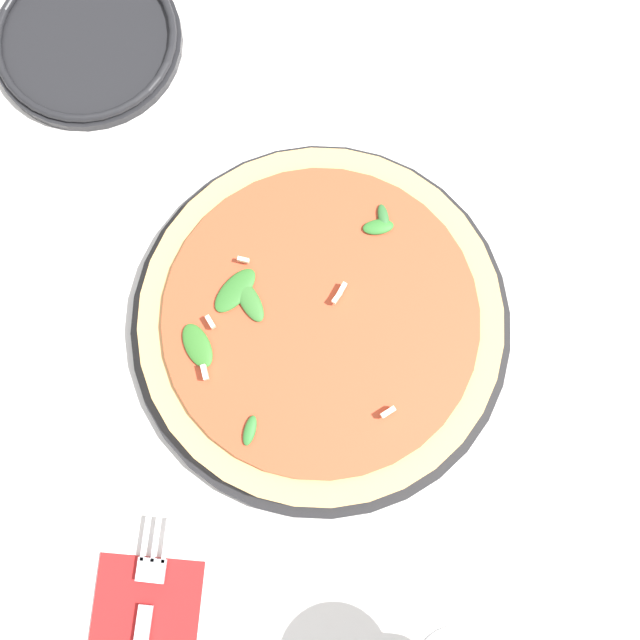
# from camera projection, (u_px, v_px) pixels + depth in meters

# --- Properties ---
(ground_plane) EXTENTS (6.00, 6.00, 0.00)m
(ground_plane) POSITION_uv_depth(u_px,v_px,m) (311.00, 326.00, 0.68)
(ground_plane) COLOR silver
(pizza_arugula_main) EXTENTS (0.34, 0.34, 0.05)m
(pizza_arugula_main) POSITION_uv_depth(u_px,v_px,m) (320.00, 323.00, 0.66)
(pizza_arugula_main) COLOR black
(pizza_arugula_main) RESTS_ON ground_plane
(fork) EXTENTS (0.19, 0.05, 0.00)m
(fork) POSITION_uv_depth(u_px,v_px,m) (141.00, 636.00, 0.62)
(fork) COLOR silver
(fork) RESTS_ON ground_plane
(side_plate_white) EXTENTS (0.18, 0.18, 0.02)m
(side_plate_white) POSITION_uv_depth(u_px,v_px,m) (86.00, 40.00, 0.72)
(side_plate_white) COLOR black
(side_plate_white) RESTS_ON ground_plane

